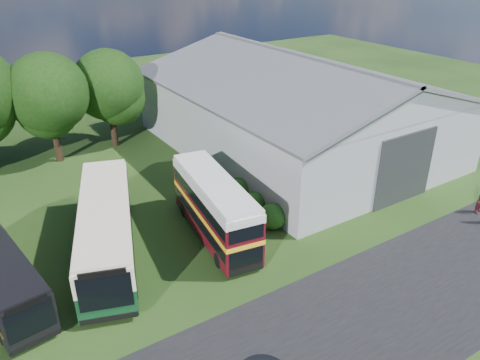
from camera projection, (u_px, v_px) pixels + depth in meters
ground at (252, 318)px, 22.08m from camera, size 120.00×120.00×0.00m
asphalt_road at (343, 332)px, 21.27m from camera, size 60.00×8.00×0.02m
storage_shed at (293, 100)px, 39.58m from camera, size 18.80×24.80×8.15m
tree_right_a at (48, 93)px, 36.06m from camera, size 6.26×6.26×8.83m
tree_right_b at (108, 85)px, 39.20m from camera, size 5.98×5.98×8.45m
shrub_front at (272, 227)px, 29.32m from camera, size 1.70×1.70×1.70m
shrub_mid at (254, 213)px, 30.83m from camera, size 1.60×1.60×1.60m
shrub_back at (238, 201)px, 32.34m from camera, size 1.80×1.80×1.80m
bus_green_single at (106, 228)px, 25.96m from camera, size 6.43×12.17×3.29m
bus_maroon_double at (215, 208)px, 27.61m from camera, size 3.53×9.10×3.81m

